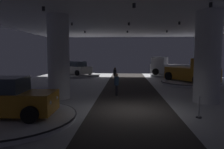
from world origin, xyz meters
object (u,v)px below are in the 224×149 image
at_px(display_platform_far_right, 190,83).
at_px(display_car_deep_left, 77,69).
at_px(column_right, 208,57).
at_px(display_platform_deep_right, 172,76).
at_px(pickup_truck_far_right, 193,72).
at_px(display_platform_near_left, 7,118).
at_px(column_left, 59,57).
at_px(visitor_walking_far, 117,83).
at_px(display_platform_deep_left, 77,75).
at_px(pickup_truck_deep_right, 170,68).
at_px(display_car_near_left, 5,99).
at_px(visitor_walking_near, 115,74).

bearing_deg(display_platform_far_right, display_car_deep_left, 153.39).
bearing_deg(column_right, display_platform_deep_right, 85.57).
bearing_deg(pickup_truck_far_right, display_platform_near_left, -133.35).
xyz_separation_m(column_left, display_car_deep_left, (-1.90, 14.01, -1.69)).
bearing_deg(display_car_deep_left, display_platform_far_right, -26.61).
bearing_deg(visitor_walking_far, display_platform_near_left, -126.41).
bearing_deg(display_platform_deep_left, visitor_walking_far, -66.17).
relative_size(column_left, visitor_walking_far, 3.46).
bearing_deg(column_right, visitor_walking_far, 162.26).
distance_m(display_platform_deep_left, display_car_deep_left, 0.90).
distance_m(display_platform_deep_left, visitor_walking_far, 14.15).
distance_m(column_left, display_car_deep_left, 14.24).
height_order(column_right, display_platform_far_right, column_right).
distance_m(pickup_truck_far_right, pickup_truck_deep_right, 7.60).
relative_size(column_left, display_car_near_left, 1.28).
relative_size(display_platform_near_left, display_car_deep_left, 1.41).
bearing_deg(pickup_truck_deep_right, pickup_truck_far_right, -84.54).
bearing_deg(column_left, display_platform_deep_right, 54.52).
relative_size(column_right, visitor_walking_far, 3.46).
bearing_deg(display_platform_far_right, display_platform_near_left, -132.33).
distance_m(display_platform_far_right, pickup_truck_deep_right, 7.38).
relative_size(column_right, pickup_truck_far_right, 0.98).
relative_size(display_platform_near_left, visitor_walking_far, 3.82).
bearing_deg(display_platform_deep_right, display_platform_deep_left, -176.55).
relative_size(display_platform_deep_left, visitor_walking_far, 3.77).
xyz_separation_m(pickup_truck_deep_right, visitor_walking_far, (-6.47, -13.82, -0.26)).
bearing_deg(column_left, visitor_walking_near, 67.44).
bearing_deg(visitor_walking_far, pickup_truck_deep_right, 64.92).
relative_size(display_car_near_left, display_platform_deep_left, 0.72).
bearing_deg(display_car_deep_left, visitor_walking_far, -66.23).
xyz_separation_m(display_platform_far_right, display_platform_near_left, (-11.61, -12.75, -0.01)).
xyz_separation_m(display_platform_near_left, display_car_near_left, (-0.03, -0.00, 0.87)).
bearing_deg(display_platform_deep_left, pickup_truck_far_right, -27.33).
bearing_deg(pickup_truck_far_right, visitor_walking_near, 174.95).
distance_m(pickup_truck_deep_right, visitor_walking_far, 15.26).
relative_size(display_platform_far_right, visitor_walking_near, 3.57).
height_order(pickup_truck_far_right, display_platform_deep_left, pickup_truck_far_right).
bearing_deg(display_platform_deep_left, display_car_near_left, -86.73).
bearing_deg(display_car_near_left, display_platform_far_right, 47.60).
relative_size(display_car_deep_left, visitor_walking_near, 2.72).
bearing_deg(display_car_near_left, display_platform_deep_left, 93.27).
relative_size(display_car_deep_left, pickup_truck_deep_right, 0.76).
relative_size(display_car_near_left, visitor_walking_near, 2.70).
bearing_deg(display_car_near_left, visitor_walking_far, 53.41).
bearing_deg(visitor_walking_near, display_platform_deep_right, 43.13).
xyz_separation_m(display_platform_deep_right, visitor_walking_far, (-6.75, -13.67, 0.77)).
bearing_deg(visitor_walking_far, display_car_near_left, -126.59).
relative_size(column_left, display_platform_deep_left, 0.92).
relative_size(column_right, display_car_deep_left, 1.27).
bearing_deg(pickup_truck_deep_right, display_platform_deep_right, -27.15).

